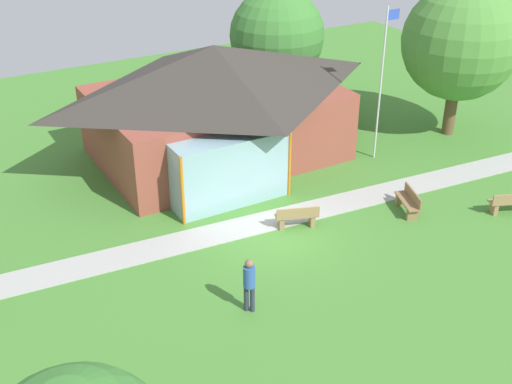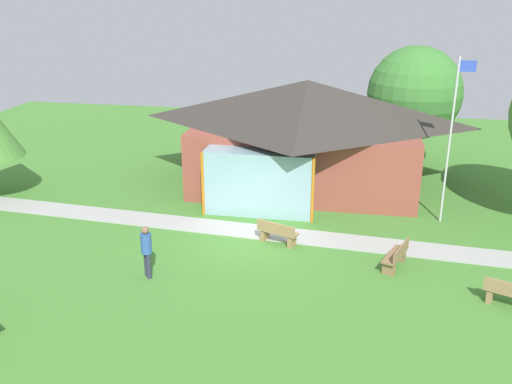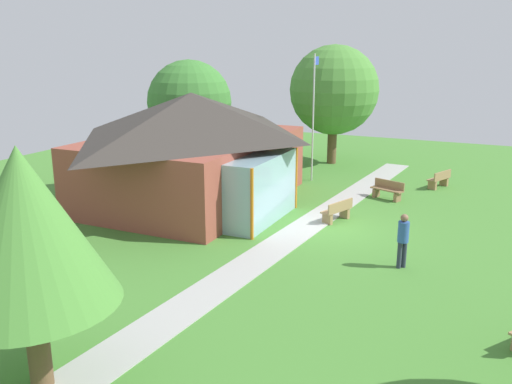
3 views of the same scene
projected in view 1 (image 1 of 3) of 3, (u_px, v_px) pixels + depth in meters
ground_plane at (278, 234)px, 22.19m from camera, size 44.00×44.00×0.00m
pavilion at (216, 101)px, 26.55m from camera, size 10.65×8.53×4.76m
footpath at (265, 222)px, 22.87m from camera, size 24.99×3.32×0.03m
flagpole at (382, 79)px, 25.98m from camera, size 0.64×0.08×6.34m
bench_lawn_far_right at (510, 203)px, 23.27m from camera, size 1.55×0.98×0.84m
bench_mid_right at (409, 202)px, 23.34m from camera, size 0.94×1.56×0.84m
bench_rear_near_path at (297, 217)px, 22.41m from camera, size 1.56×0.94×0.84m
visitor_strolling_lawn at (249, 281)px, 18.10m from camera, size 0.34×0.34×1.74m
tree_behind_pavilion_right at (277, 36)px, 30.58m from camera, size 4.50×4.50×6.02m
tree_east_hedge at (461, 42)px, 27.88m from camera, size 5.09×5.09×6.81m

